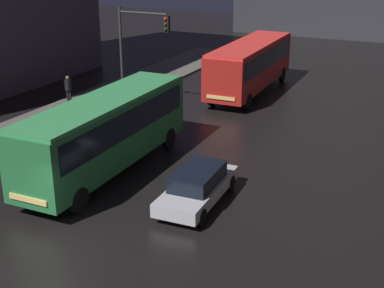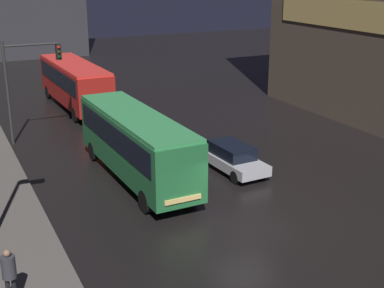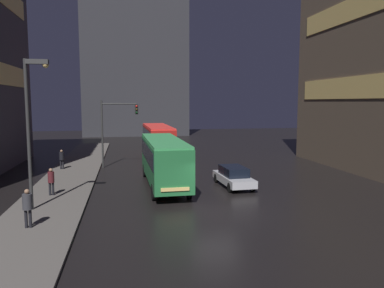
{
  "view_description": "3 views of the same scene",
  "coord_description": "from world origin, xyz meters",
  "px_view_note": "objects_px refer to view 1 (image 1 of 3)",
  "views": [
    {
      "loc": [
        10.49,
        -10.99,
        9.37
      ],
      "look_at": [
        1.51,
        7.29,
        1.65
      ],
      "focal_mm": 50.0,
      "sensor_mm": 36.0,
      "label": 1
    },
    {
      "loc": [
        -10.33,
        -16.4,
        9.9
      ],
      "look_at": [
        1.02,
        6.91,
        1.25
      ],
      "focal_mm": 50.0,
      "sensor_mm": 36.0,
      "label": 2
    },
    {
      "loc": [
        -4.7,
        -19.01,
        5.86
      ],
      "look_at": [
        0.22,
        8.72,
        2.68
      ],
      "focal_mm": 35.0,
      "sensor_mm": 36.0,
      "label": 3
    }
  ],
  "objects_px": {
    "car_taxi": "(198,186)",
    "bus_far": "(251,62)",
    "traffic_light_main": "(137,42)",
    "bus_near": "(107,127)",
    "pedestrian_mid": "(68,87)"
  },
  "relations": [
    {
      "from": "car_taxi",
      "to": "bus_far",
      "type": "bearing_deg",
      "value": -79.37
    },
    {
      "from": "bus_far",
      "to": "traffic_light_main",
      "type": "distance_m",
      "value": 8.34
    },
    {
      "from": "bus_near",
      "to": "car_taxi",
      "type": "height_order",
      "value": "bus_near"
    },
    {
      "from": "bus_far",
      "to": "pedestrian_mid",
      "type": "xyz_separation_m",
      "value": [
        -8.86,
        -7.68,
        -0.88
      ]
    },
    {
      "from": "car_taxi",
      "to": "pedestrian_mid",
      "type": "xyz_separation_m",
      "value": [
        -12.73,
        8.4,
        0.41
      ]
    },
    {
      "from": "bus_far",
      "to": "car_taxi",
      "type": "bearing_deg",
      "value": 101.84
    },
    {
      "from": "traffic_light_main",
      "to": "pedestrian_mid",
      "type": "bearing_deg",
      "value": -169.16
    },
    {
      "from": "bus_near",
      "to": "bus_far",
      "type": "distance_m",
      "value": 15.12
    },
    {
      "from": "bus_near",
      "to": "car_taxi",
      "type": "xyz_separation_m",
      "value": [
        4.74,
        -0.98,
        -1.31
      ]
    },
    {
      "from": "bus_near",
      "to": "traffic_light_main",
      "type": "bearing_deg",
      "value": -68.56
    },
    {
      "from": "bus_far",
      "to": "traffic_light_main",
      "type": "relative_size",
      "value": 1.76
    },
    {
      "from": "pedestrian_mid",
      "to": "bus_near",
      "type": "bearing_deg",
      "value": 60.13
    },
    {
      "from": "car_taxi",
      "to": "pedestrian_mid",
      "type": "bearing_deg",
      "value": -36.31
    },
    {
      "from": "bus_far",
      "to": "traffic_light_main",
      "type": "bearing_deg",
      "value": 55.72
    },
    {
      "from": "bus_near",
      "to": "bus_far",
      "type": "relative_size",
      "value": 0.96
    }
  ]
}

